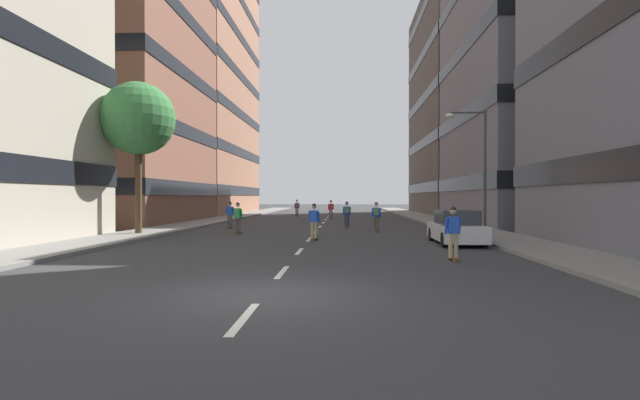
{
  "coord_description": "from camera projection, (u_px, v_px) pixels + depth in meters",
  "views": [
    {
      "loc": [
        1.75,
        -10.07,
        2.11
      ],
      "look_at": [
        0.0,
        23.06,
        1.86
      ],
      "focal_mm": 26.54,
      "sensor_mm": 36.0,
      "label": 1
    }
  ],
  "objects": [
    {
      "name": "ground_plane",
      "position": [
        324.0,
        222.0,
        39.58
      ],
      "size": [
        176.73,
        176.73,
        0.0
      ],
      "primitive_type": "plane",
      "color": "#333335"
    },
    {
      "name": "sidewalk_left",
      "position": [
        224.0,
        219.0,
        43.75
      ],
      "size": [
        3.07,
        81.0,
        0.14
      ],
      "primitive_type": "cube",
      "color": "gray",
      "rests_on": "ground_plane"
    },
    {
      "name": "sidewalk_right",
      "position": [
        430.0,
        219.0,
        42.76
      ],
      "size": [
        3.07,
        81.0,
        0.14
      ],
      "primitive_type": "cube",
      "color": "gray",
      "rests_on": "ground_plane"
    },
    {
      "name": "lane_markings",
      "position": [
        325.0,
        221.0,
        40.62
      ],
      "size": [
        0.16,
        67.2,
        0.01
      ],
      "color": "silver",
      "rests_on": "ground_plane"
    },
    {
      "name": "building_left_mid",
      "position": [
        102.0,
        25.0,
        38.64
      ],
      "size": [
        14.45,
        16.82,
        32.16
      ],
      "color": "brown",
      "rests_on": "ground_plane"
    },
    {
      "name": "building_left_far",
      "position": [
        185.0,
        62.0,
        58.73
      ],
      "size": [
        14.45,
        23.08,
        37.47
      ],
      "color": "#9E6B51",
      "rests_on": "ground_plane"
    },
    {
      "name": "building_right_mid",
      "position": [
        555.0,
        88.0,
        36.78
      ],
      "size": [
        14.45,
        17.59,
        20.88
      ],
      "color": "slate",
      "rests_on": "ground_plane"
    },
    {
      "name": "building_right_far",
      "position": [
        481.0,
        105.0,
        56.86
      ],
      "size": [
        14.45,
        21.67,
        26.19
      ],
      "color": "#4C4744",
      "rests_on": "ground_plane"
    },
    {
      "name": "parked_car_near",
      "position": [
        456.0,
        228.0,
        20.97
      ],
      "size": [
        1.82,
        4.4,
        1.52
      ],
      "color": "silver",
      "rests_on": "ground_plane"
    },
    {
      "name": "street_tree_near",
      "position": [
        138.0,
        119.0,
        25.52
      ],
      "size": [
        3.92,
        3.92,
        8.15
      ],
      "color": "#4C3823",
      "rests_on": "sidewalk_left"
    },
    {
      "name": "streetlamp_right",
      "position": [
        478.0,
        158.0,
        24.87
      ],
      "size": [
        2.13,
        0.3,
        6.5
      ],
      "color": "#3F3F44",
      "rests_on": "sidewalk_right"
    },
    {
      "name": "skater_0",
      "position": [
        297.0,
        207.0,
        50.46
      ],
      "size": [
        0.54,
        0.91,
        1.78
      ],
      "color": "brown",
      "rests_on": "ground_plane"
    },
    {
      "name": "skater_1",
      "position": [
        314.0,
        220.0,
        22.74
      ],
      "size": [
        0.56,
        0.92,
        1.78
      ],
      "color": "brown",
      "rests_on": "ground_plane"
    },
    {
      "name": "skater_2",
      "position": [
        376.0,
        215.0,
        28.41
      ],
      "size": [
        0.53,
        0.9,
        1.78
      ],
      "color": "brown",
      "rests_on": "ground_plane"
    },
    {
      "name": "skater_3",
      "position": [
        331.0,
        209.0,
        43.83
      ],
      "size": [
        0.54,
        0.91,
        1.78
      ],
      "color": "brown",
      "rests_on": "ground_plane"
    },
    {
      "name": "skater_4",
      "position": [
        230.0,
        214.0,
        31.06
      ],
      "size": [
        0.54,
        0.91,
        1.78
      ],
      "color": "brown",
      "rests_on": "ground_plane"
    },
    {
      "name": "skater_5",
      "position": [
        453.0,
        231.0,
        15.54
      ],
      "size": [
        0.55,
        0.92,
        1.78
      ],
      "color": "brown",
      "rests_on": "ground_plane"
    },
    {
      "name": "skater_6",
      "position": [
        347.0,
        213.0,
        31.94
      ],
      "size": [
        0.54,
        0.91,
        1.78
      ],
      "color": "brown",
      "rests_on": "ground_plane"
    },
    {
      "name": "skater_7",
      "position": [
        238.0,
        216.0,
        26.83
      ],
      "size": [
        0.57,
        0.92,
        1.78
      ],
      "color": "brown",
      "rests_on": "ground_plane"
    }
  ]
}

